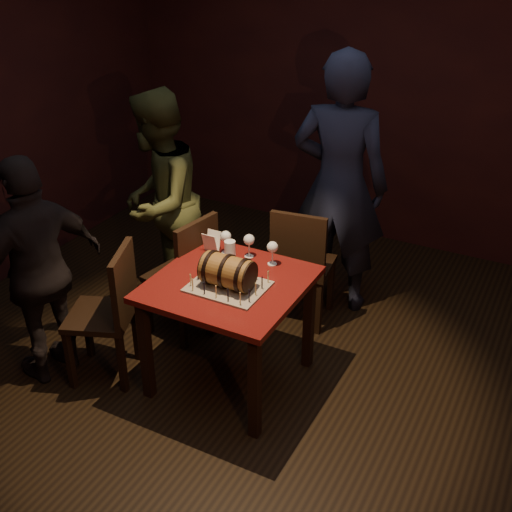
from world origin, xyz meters
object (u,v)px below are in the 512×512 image
object	(u,v)px
wine_glass_left	(226,237)
wine_glass_mid	(249,241)
pint_of_ale	(230,252)
person_left_rear	(159,202)
person_back	(339,185)
chair_left_rear	(188,271)
wine_glass_right	(272,248)
person_left_front	(40,271)
pub_table	(229,297)
chair_left_front	(111,307)
chair_back	(301,261)
barrel_cake	(228,272)

from	to	relation	value
wine_glass_left	wine_glass_mid	size ratio (longest dim) A/B	1.00
pint_of_ale	person_left_rear	distance (m)	0.94
wine_glass_left	person_back	bearing A→B (deg)	65.66
wine_glass_left	chair_left_rear	world-z (taller)	chair_left_rear
wine_glass_mid	wine_glass_right	world-z (taller)	same
person_left_front	pint_of_ale	bearing A→B (deg)	137.86
pub_table	wine_glass_right	xyz separation A→B (m)	(0.14, 0.31, 0.23)
chair_left_front	person_back	distance (m)	1.84
person_left_front	person_left_rear	bearing A→B (deg)	-173.62
wine_glass_left	chair_back	bearing A→B (deg)	58.23
wine_glass_mid	person_left_front	xyz separation A→B (m)	(-1.05, -0.79, -0.11)
pub_table	chair_left_rear	distance (m)	0.62
chair_back	chair_left_front	bearing A→B (deg)	-126.07
person_left_front	wine_glass_mid	bearing A→B (deg)	140.41
wine_glass_mid	person_left_rear	bearing A→B (deg)	162.36
barrel_cake	person_back	distance (m)	1.31
pub_table	person_back	size ratio (longest dim) A/B	0.46
person_back	wine_glass_left	bearing A→B (deg)	59.36
wine_glass_left	person_left_rear	xyz separation A→B (m)	(-0.76, 0.32, -0.03)
chair_back	wine_glass_left	bearing A→B (deg)	-121.77
chair_left_rear	chair_left_front	distance (m)	0.64
person_left_rear	chair_left_front	bearing A→B (deg)	1.13
chair_left_rear	person_left_front	distance (m)	0.99
person_left_front	wine_glass_right	bearing A→B (deg)	135.55
chair_back	person_back	size ratio (longest dim) A/B	0.48
wine_glass_right	person_back	distance (m)	0.93
pint_of_ale	wine_glass_right	bearing A→B (deg)	21.78
person_back	pint_of_ale	bearing A→B (deg)	65.58
wine_glass_right	person_back	size ratio (longest dim) A/B	0.08
wine_glass_right	person_left_rear	bearing A→B (deg)	164.11
person_left_front	chair_left_rear	bearing A→B (deg)	157.21
chair_left_rear	person_left_rear	size ratio (longest dim) A/B	0.56
chair_left_rear	person_back	distance (m)	1.26
chair_left_rear	wine_glass_right	bearing A→B (deg)	-0.64
barrel_cake	pub_table	bearing A→B (deg)	115.88
person_left_rear	person_left_front	size ratio (longest dim) A/B	1.10
barrel_cake	wine_glass_right	size ratio (longest dim) A/B	2.24
barrel_cake	chair_back	bearing A→B (deg)	84.25
pint_of_ale	chair_left_rear	distance (m)	0.52
barrel_cake	pint_of_ale	size ratio (longest dim) A/B	2.40
wine_glass_right	person_left_front	xyz separation A→B (m)	(-1.23, -0.77, -0.11)
pub_table	wine_glass_right	world-z (taller)	wine_glass_right
wine_glass_right	chair_left_rear	distance (m)	0.75
wine_glass_left	person_left_front	bearing A→B (deg)	-139.61
pint_of_ale	wine_glass_left	bearing A→B (deg)	132.59
wine_glass_left	pint_of_ale	distance (m)	0.13
pint_of_ale	person_left_front	world-z (taller)	person_left_front
wine_glass_left	wine_glass_mid	xyz separation A→B (m)	(0.16, 0.03, -0.00)
pub_table	person_left_front	size ratio (longest dim) A/B	0.59
chair_back	chair_left_rear	bearing A→B (deg)	-142.16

